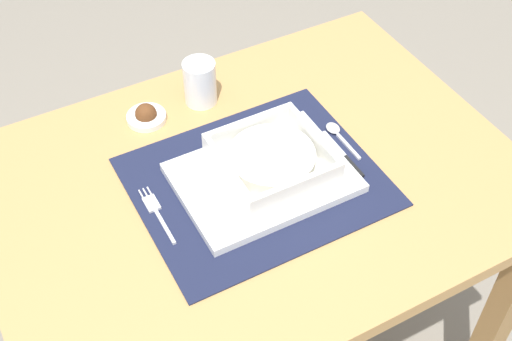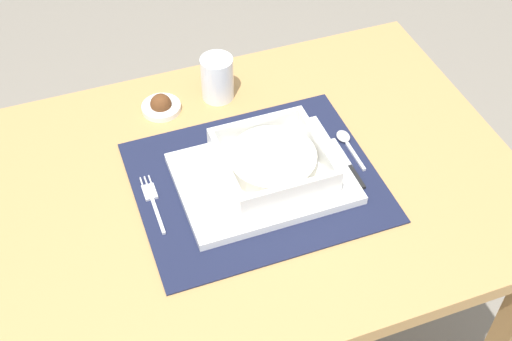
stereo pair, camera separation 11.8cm
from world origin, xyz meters
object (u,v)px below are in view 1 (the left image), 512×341
(bread_knife, at_px, (326,154))
(drinking_glass, at_px, (200,85))
(spoon, at_px, (336,132))
(butter_knife, at_px, (343,156))
(porridge_bowl, at_px, (272,161))
(fork, at_px, (156,210))
(condiment_saucer, at_px, (146,116))
(dining_table, at_px, (254,220))

(bread_knife, xyz_separation_m, drinking_glass, (-0.13, 0.25, 0.03))
(spoon, relative_size, butter_knife, 0.78)
(butter_knife, distance_m, drinking_glass, 0.32)
(porridge_bowl, relative_size, fork, 1.33)
(porridge_bowl, bearing_deg, butter_knife, -9.78)
(condiment_saucer, bearing_deg, butter_knife, -44.39)
(spoon, bearing_deg, fork, -176.73)
(bread_knife, xyz_separation_m, condiment_saucer, (-0.25, 0.25, 0.00))
(spoon, height_order, butter_knife, spoon)
(fork, distance_m, drinking_glass, 0.30)
(porridge_bowl, bearing_deg, dining_table, 161.15)
(bread_knife, distance_m, drinking_glass, 0.29)
(fork, bearing_deg, spoon, -0.40)
(spoon, bearing_deg, dining_table, -171.33)
(dining_table, xyz_separation_m, spoon, (0.19, 0.03, 0.12))
(drinking_glass, bearing_deg, bread_knife, -61.98)
(butter_knife, height_order, bread_knife, same)
(dining_table, distance_m, spoon, 0.23)
(spoon, distance_m, bread_knife, 0.06)
(butter_knife, height_order, condiment_saucer, condiment_saucer)
(fork, distance_m, butter_knife, 0.35)
(porridge_bowl, height_order, butter_knife, porridge_bowl)
(butter_knife, bearing_deg, fork, 169.13)
(dining_table, relative_size, drinking_glass, 10.34)
(fork, bearing_deg, butter_knife, -10.09)
(dining_table, height_order, drinking_glass, drinking_glass)
(drinking_glass, bearing_deg, butter_knife, -59.82)
(butter_knife, bearing_deg, drinking_glass, 116.40)
(dining_table, distance_m, drinking_glass, 0.28)
(porridge_bowl, height_order, spoon, porridge_bowl)
(fork, bearing_deg, drinking_glass, 46.83)
(porridge_bowl, relative_size, condiment_saucer, 2.37)
(dining_table, relative_size, porridge_bowl, 5.21)
(fork, relative_size, spoon, 1.29)
(dining_table, bearing_deg, drinking_glass, 87.84)
(dining_table, xyz_separation_m, butter_knife, (0.17, -0.03, 0.12))
(bread_knife, distance_m, condiment_saucer, 0.35)
(fork, xyz_separation_m, butter_knife, (0.35, -0.04, 0.00))
(bread_knife, bearing_deg, fork, 177.08)
(fork, xyz_separation_m, spoon, (0.37, 0.02, 0.00))
(bread_knife, bearing_deg, butter_knife, -39.62)
(butter_knife, bearing_deg, condiment_saucer, 131.82)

